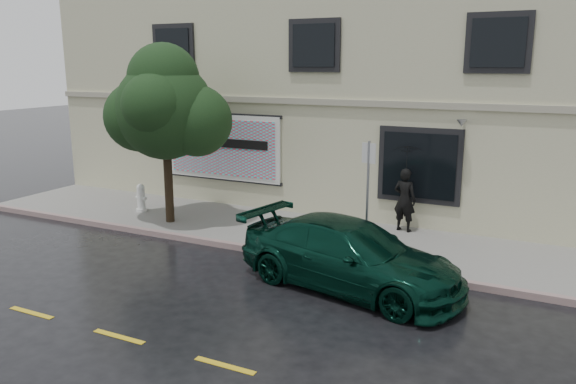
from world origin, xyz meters
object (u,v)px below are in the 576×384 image
at_px(car, 350,255).
at_px(pedestrian, 405,200).
at_px(street_tree, 165,111).
at_px(fire_hydrant, 141,198).

height_order(car, pedestrian, pedestrian).
xyz_separation_m(pedestrian, street_tree, (-6.42, -2.11, 2.36)).
relative_size(street_tree, fire_hydrant, 5.29).
bearing_deg(pedestrian, fire_hydrant, 23.09).
bearing_deg(pedestrian, car, 100.94).
distance_m(car, street_tree, 7.18).
bearing_deg(fire_hydrant, street_tree, -26.59).
xyz_separation_m(pedestrian, fire_hydrant, (-7.96, -1.56, -0.46)).
height_order(car, fire_hydrant, car).
xyz_separation_m(car, pedestrian, (0.07, 4.16, 0.31)).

